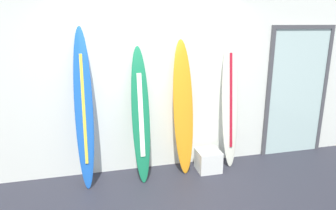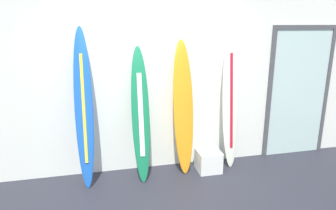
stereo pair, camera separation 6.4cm
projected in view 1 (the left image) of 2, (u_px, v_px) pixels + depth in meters
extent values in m
cube|color=silver|center=(153.00, 77.00, 4.48)|extent=(7.20, 0.20, 2.80)
ellipsoid|color=blue|center=(84.00, 109.00, 3.99)|extent=(0.26, 0.46, 2.15)
cube|color=yellow|center=(84.00, 109.00, 3.96)|extent=(0.05, 0.27, 1.43)
cone|color=black|center=(88.00, 174.00, 4.11)|extent=(0.07, 0.09, 0.11)
ellipsoid|color=#167048|center=(141.00, 115.00, 4.20)|extent=(0.26, 0.48, 1.88)
cube|color=white|center=(141.00, 115.00, 4.17)|extent=(0.07, 0.26, 1.13)
ellipsoid|color=orange|center=(183.00, 108.00, 4.39)|extent=(0.32, 0.37, 1.96)
cone|color=black|center=(184.00, 161.00, 4.53)|extent=(0.07, 0.08, 0.11)
ellipsoid|color=silver|center=(230.00, 101.00, 4.57)|extent=(0.27, 0.31, 2.08)
cube|color=#B21527|center=(231.00, 101.00, 4.54)|extent=(0.04, 0.18, 1.42)
cone|color=black|center=(229.00, 154.00, 4.74)|extent=(0.07, 0.08, 0.11)
cube|color=white|center=(208.00, 160.00, 4.59)|extent=(0.35, 0.35, 0.32)
cube|color=silver|center=(296.00, 93.00, 5.02)|extent=(1.00, 0.02, 2.09)
cube|color=#47474C|center=(268.00, 95.00, 4.90)|extent=(0.06, 0.06, 2.09)
cube|color=#47474C|center=(324.00, 92.00, 5.15)|extent=(0.06, 0.06, 2.09)
cube|color=#47474C|center=(304.00, 27.00, 4.74)|extent=(1.12, 0.06, 0.06)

